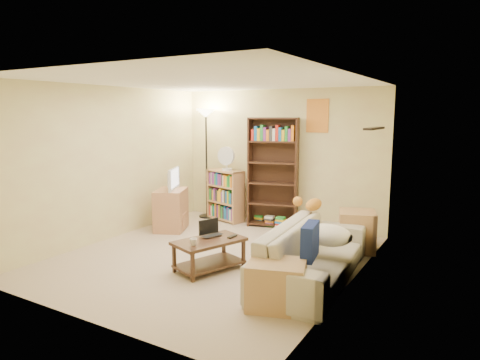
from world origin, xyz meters
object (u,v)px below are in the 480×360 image
object	(u,v)px
floor_lamp	(206,132)
end_cabinet	(276,285)
mug	(193,242)
short_bookshelf	(225,195)
television	(170,179)
side_table	(357,231)
sofa	(313,253)
tv_stand	(171,210)
tabby_cat	(311,204)
laptop	(215,236)
desk_fan	(226,158)
tall_bookshelf	(273,170)
coffee_table	(209,251)

from	to	relation	value
floor_lamp	end_cabinet	xyz separation A→B (m)	(2.95, -2.96, -1.46)
mug	short_bookshelf	bearing A→B (deg)	114.33
television	side_table	size ratio (longest dim) A/B	1.06
sofa	tv_stand	xyz separation A→B (m)	(-3.01, 0.92, 0.03)
sofa	television	bearing A→B (deg)	68.69
mug	side_table	size ratio (longest dim) A/B	0.22
sofa	tabby_cat	bearing A→B (deg)	18.61
laptop	end_cabinet	size ratio (longest dim) A/B	0.58
tv_stand	desk_fan	size ratio (longest dim) A/B	1.60
laptop	side_table	distance (m)	2.23
laptop	floor_lamp	xyz separation A→B (m)	(-1.70, 2.27, 1.28)
sofa	tall_bookshelf	xyz separation A→B (m)	(-1.55, 2.04, 0.71)
short_bookshelf	end_cabinet	world-z (taller)	short_bookshelf
side_table	end_cabinet	bearing A→B (deg)	-95.24
laptop	floor_lamp	distance (m)	3.11
sofa	mug	world-z (taller)	sofa
television	floor_lamp	xyz separation A→B (m)	(0.02, 1.09, 0.79)
short_bookshelf	floor_lamp	xyz separation A→B (m)	(-0.46, 0.03, 1.22)
coffee_table	laptop	distance (m)	0.21
television	end_cabinet	distance (m)	3.57
short_bookshelf	tv_stand	bearing A→B (deg)	-98.52
mug	end_cabinet	world-z (taller)	same
tall_bookshelf	short_bookshelf	xyz separation A→B (m)	(-0.99, -0.06, -0.56)
coffee_table	television	bearing A→B (deg)	162.87
mug	floor_lamp	distance (m)	3.41
laptop	floor_lamp	bearing A→B (deg)	53.02
end_cabinet	laptop	bearing A→B (deg)	151.24
television	short_bookshelf	bearing A→B (deg)	-48.60
tabby_cat	mug	distance (m)	1.85
television	floor_lamp	distance (m)	1.35
television	tv_stand	bearing A→B (deg)	-0.00
floor_lamp	tabby_cat	bearing A→B (deg)	-23.67
coffee_table	short_bookshelf	size ratio (longest dim) A/B	1.06
tall_bookshelf	end_cabinet	size ratio (longest dim) A/B	3.30
mug	floor_lamp	world-z (taller)	floor_lamp
coffee_table	desk_fan	world-z (taller)	desk_fan
sofa	tv_stand	distance (m)	3.15
tabby_cat	floor_lamp	size ratio (longest dim) A/B	0.25
tall_bookshelf	desk_fan	size ratio (longest dim) A/B	4.37
tv_stand	television	size ratio (longest dim) A/B	1.14
coffee_table	laptop	size ratio (longest dim) A/B	3.02
desk_fan	floor_lamp	xyz separation A→B (m)	(-0.51, 0.08, 0.49)
coffee_table	short_bookshelf	bearing A→B (deg)	137.76
coffee_table	tall_bookshelf	bearing A→B (deg)	116.12
tv_stand	floor_lamp	world-z (taller)	floor_lamp
end_cabinet	tv_stand	bearing A→B (deg)	147.88
coffee_table	mug	xyz separation A→B (m)	(-0.03, -0.30, 0.19)
mug	tv_stand	size ratio (longest dim) A/B	0.19
laptop	television	world-z (taller)	television
tv_stand	desk_fan	bearing A→B (deg)	37.95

